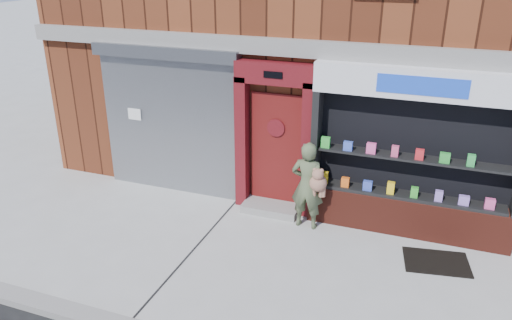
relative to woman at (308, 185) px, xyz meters
The scene contains 6 objects.
ground 1.63m from the woman, 92.06° to the right, with size 80.00×80.00×0.00m, color #9E9E99.
shutter_bay 3.22m from the woman, behind, with size 3.10×0.30×3.04m.
red_door_bay 1.11m from the woman, 149.91° to the left, with size 1.52×0.58×2.90m.
pharmacy_bay 1.83m from the woman, 13.80° to the left, with size 3.50×0.41×3.00m.
woman is the anchor object (origin of this frame).
doormat 2.47m from the woman, 10.22° to the right, with size 1.03×0.72×0.03m, color black.
Camera 1 is at (1.96, -6.48, 4.69)m, focal length 35.00 mm.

